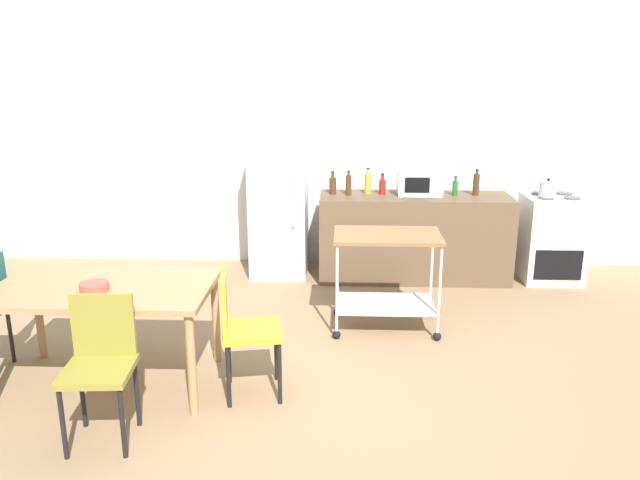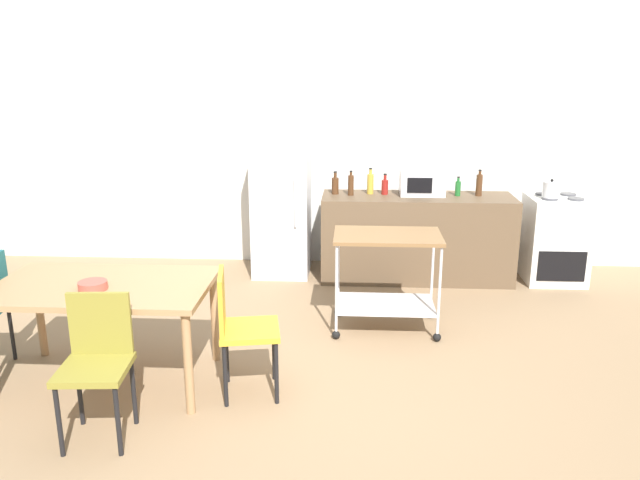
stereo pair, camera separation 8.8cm
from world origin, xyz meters
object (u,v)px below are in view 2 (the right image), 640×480
at_px(microwave, 422,182).
at_px(bottle_soda, 351,185).
at_px(bottle_hot_sauce, 370,183).
at_px(bottle_sesame_oil, 335,185).
at_px(stove_oven, 555,239).
at_px(fruit_bowl, 93,286).
at_px(refrigerator, 281,204).
at_px(chair_mustard, 240,324).
at_px(bottle_olive_oil, 479,185).
at_px(bottle_soy_sauce, 385,186).
at_px(kitchen_cart, 387,266).
at_px(chair_olive, 97,357).
at_px(dining_table, 103,295).
at_px(kettle, 551,189).
at_px(bottle_sparkling_water, 458,188).

bearing_deg(microwave, bottle_soda, -174.12).
bearing_deg(bottle_hot_sauce, bottle_sesame_oil, -175.42).
bearing_deg(stove_oven, fruit_bowl, -146.38).
bearing_deg(refrigerator, microwave, -0.58).
bearing_deg(chair_mustard, bottle_hot_sauce, -29.39).
bearing_deg(bottle_olive_oil, bottle_soy_sauce, 178.89).
height_order(bottle_soy_sauce, fruit_bowl, bottle_soy_sauce).
relative_size(chair_mustard, kitchen_cart, 0.98).
relative_size(bottle_soda, bottle_soy_sauce, 1.18).
xyz_separation_m(bottle_soy_sauce, fruit_bowl, (-2.08, -2.63, -0.21)).
distance_m(bottle_soda, fruit_bowl, 3.09).
xyz_separation_m(chair_olive, bottle_sesame_oil, (1.33, 3.16, 0.48)).
xyz_separation_m(chair_mustard, bottle_sesame_oil, (0.56, 2.61, 0.48)).
height_order(dining_table, refrigerator, refrigerator).
bearing_deg(bottle_hot_sauce, bottle_soda, -156.61).
relative_size(dining_table, bottle_sesame_oil, 6.23).
bearing_deg(bottle_olive_oil, stove_oven, -2.60).
bearing_deg(refrigerator, kettle, -3.70).
distance_m(chair_mustard, kitchen_cart, 1.58).
height_order(dining_table, bottle_soda, bottle_soda).
bearing_deg(chair_olive, fruit_bowl, 108.08).
distance_m(stove_oven, bottle_sparkling_water, 1.17).
bearing_deg(bottle_sesame_oil, bottle_olive_oil, -0.43).
relative_size(refrigerator, kettle, 6.47).
xyz_separation_m(refrigerator, bottle_olive_oil, (2.08, -0.04, 0.24)).
height_order(refrigerator, kettle, refrigerator).
relative_size(dining_table, bottle_olive_oil, 5.46).
relative_size(bottle_sparkling_water, bottle_olive_oil, 0.74).
bearing_deg(dining_table, bottle_soda, 55.14).
distance_m(bottle_soy_sauce, fruit_bowl, 3.36).
bearing_deg(dining_table, stove_oven, 32.49).
bearing_deg(kitchen_cart, bottle_sparkling_water, 60.64).
xyz_separation_m(chair_olive, refrigerator, (0.75, 3.19, 0.26)).
xyz_separation_m(dining_table, bottle_hot_sauce, (1.91, 2.54, 0.34)).
bearing_deg(microwave, chair_mustard, -119.17).
bearing_deg(fruit_bowl, bottle_soy_sauce, 51.72).
bearing_deg(bottle_soda, dining_table, -124.86).
bearing_deg(bottle_soda, bottle_olive_oil, 2.05).
relative_size(dining_table, fruit_bowl, 7.77).
distance_m(chair_mustard, bottle_sesame_oil, 2.72).
distance_m(bottle_hot_sauce, bottle_sparkling_water, 0.91).
distance_m(chair_mustard, bottle_sparkling_water, 3.21).
bearing_deg(bottle_soda, kettle, -2.47).
relative_size(bottle_soy_sauce, fruit_bowl, 1.14).
xyz_separation_m(chair_mustard, microwave, (1.47, 2.63, 0.51)).
relative_size(bottle_sesame_oil, bottle_soda, 0.93).
xyz_separation_m(stove_oven, bottle_soy_sauce, (-1.80, 0.06, 0.53)).
relative_size(chair_mustard, chair_olive, 1.00).
relative_size(bottle_hot_sauce, microwave, 0.60).
xyz_separation_m(refrigerator, bottle_soda, (0.75, -0.09, 0.24)).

